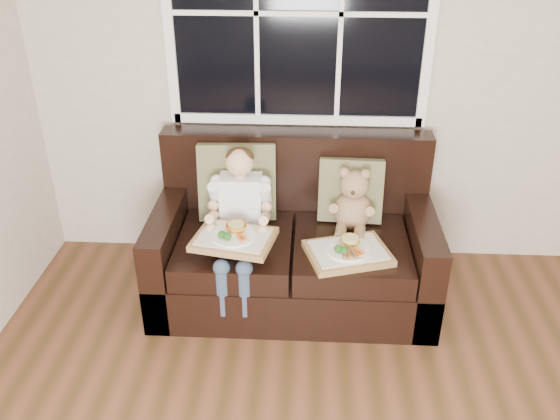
# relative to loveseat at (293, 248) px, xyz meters

# --- Properties ---
(room_walls) EXTENTS (4.52, 5.02, 2.71)m
(room_walls) POSITION_rel_loveseat_xyz_m (0.54, -2.02, 1.28)
(room_walls) COLOR beige
(room_walls) RESTS_ON ground
(window_back) EXTENTS (1.62, 0.04, 1.37)m
(window_back) POSITION_rel_loveseat_xyz_m (0.00, 0.46, 1.34)
(window_back) COLOR black
(window_back) RESTS_ON room_walls
(loveseat) EXTENTS (1.70, 0.92, 0.96)m
(loveseat) POSITION_rel_loveseat_xyz_m (0.00, 0.00, 0.00)
(loveseat) COLOR black
(loveseat) RESTS_ON ground
(pillow_left) EXTENTS (0.50, 0.26, 0.49)m
(pillow_left) POSITION_rel_loveseat_xyz_m (-0.36, 0.15, 0.38)
(pillow_left) COLOR olive
(pillow_left) RESTS_ON loveseat
(pillow_right) EXTENTS (0.41, 0.20, 0.41)m
(pillow_right) POSITION_rel_loveseat_xyz_m (0.35, 0.15, 0.34)
(pillow_right) COLOR olive
(pillow_right) RESTS_ON loveseat
(child) EXTENTS (0.36, 0.59, 0.82)m
(child) POSITION_rel_loveseat_xyz_m (-0.32, -0.12, 0.33)
(child) COLOR white
(child) RESTS_ON loveseat
(teddy_bear) EXTENTS (0.26, 0.32, 0.42)m
(teddy_bear) POSITION_rel_loveseat_xyz_m (0.36, 0.03, 0.31)
(teddy_bear) COLOR #997A51
(teddy_bear) RESTS_ON loveseat
(tray_left) EXTENTS (0.50, 0.41, 0.10)m
(tray_left) POSITION_rel_loveseat_xyz_m (-0.33, -0.33, 0.27)
(tray_left) COLOR #A57F4A
(tray_left) RESTS_ON child
(tray_right) EXTENTS (0.54, 0.46, 0.10)m
(tray_right) POSITION_rel_loveseat_xyz_m (0.32, -0.30, 0.17)
(tray_right) COLOR #A57F4A
(tray_right) RESTS_ON loveseat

